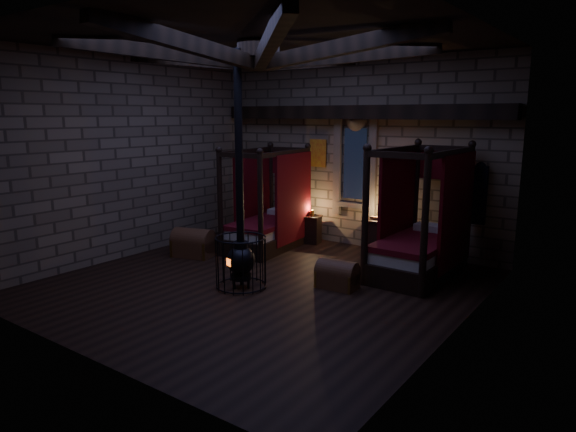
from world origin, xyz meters
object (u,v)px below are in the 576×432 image
Objects in this scene: bed_left at (268,224)px; stove at (241,255)px; bed_right at (420,244)px; trunk_left at (193,244)px; trunk_right at (337,275)px.

bed_left is 0.55× the size of stove.
bed_right is 4.72m from trunk_left.
bed_right is 3.27× the size of trunk_right.
trunk_left is 0.24× the size of stove.
trunk_right is (-0.87, -1.59, -0.36)m from bed_right.
trunk_right is 1.73m from stove.
stove is (1.29, -2.45, 0.03)m from bed_left.
bed_left is at bearing 146.38° from trunk_right.
stove is at bearing -149.81° from trunk_right.
trunk_left is 1.30× the size of trunk_right.
bed_right is at bearing -4.02° from bed_left.
bed_right is (3.55, 0.10, 0.04)m from bed_left.
bed_left is 0.94× the size of bed_right.
bed_right is 0.59× the size of stove.
bed_left is 3.06× the size of trunk_right.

